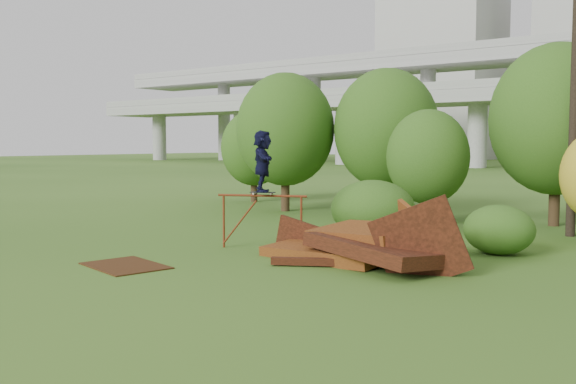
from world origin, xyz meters
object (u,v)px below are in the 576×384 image
Objects in this scene: skater at (263,161)px; utility_pole at (576,62)px; scrap_pile at (363,246)px; flat_plate at (125,266)px.

skater is 10.18m from utility_pole.
utility_pole is (2.88, 7.68, 4.93)m from scrap_pile.
skater is 0.16× the size of utility_pole.
flat_plate is 14.50m from utility_pole.
skater reaches higher than scrap_pile.
skater is 4.66m from flat_plate.
utility_pole reaches higher than flat_plate.
utility_pole is (7.06, 11.50, 5.33)m from flat_plate.
skater is 0.82× the size of flat_plate.
utility_pole reaches higher than skater.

